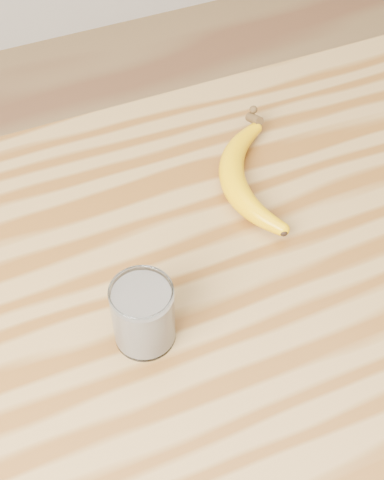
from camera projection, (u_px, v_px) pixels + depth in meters
name	position (u px, v px, depth m)	size (l,w,h in m)	color
table	(317.00, 316.00, 0.95)	(1.20, 0.80, 0.90)	olive
smoothie_glass	(143.00, 315.00, 0.75)	(0.07, 0.07, 0.09)	white
banana	(232.00, 179.00, 0.92)	(0.11, 0.29, 0.04)	#E6A801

